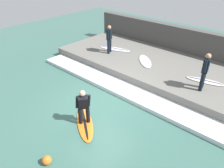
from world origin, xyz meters
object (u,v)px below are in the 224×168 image
surfer_waiting_near (109,38)px  surfer_waiting_far (205,70)px  surfboard_riding (85,123)px  marker_buoy (47,160)px  surfboard_spare (145,61)px  surfboard_waiting_near (115,49)px  surfboard_waiting_far (205,81)px  surfer_riding (83,105)px

surfer_waiting_near → surfer_waiting_far: surfer_waiting_far is taller
surfboard_riding → marker_buoy: 2.04m
surfer_waiting_near → surfboard_spare: size_ratio=1.00×
surfboard_waiting_near → surfer_waiting_far: size_ratio=1.22×
surfer_waiting_near → surfer_waiting_far: size_ratio=0.98×
surfboard_riding → surfboard_waiting_far: size_ratio=1.16×
surfer_riding → surfer_waiting_far: 5.04m
surfboard_waiting_far → surfboard_spare: surfboard_waiting_far is taller
surfboard_riding → marker_buoy: bearing=-165.5°
surfboard_spare → surfboard_waiting_near: bearing=83.7°
surfer_waiting_near → surfboard_waiting_near: size_ratio=0.80×
marker_buoy → surfboard_waiting_near: bearing=26.6°
surfer_riding → marker_buoy: (-1.97, -0.51, -0.68)m
surfboard_riding → surfboard_waiting_near: bearing=30.6°
surfer_waiting_near → surfboard_waiting_near: surfer_waiting_near is taller
surfer_waiting_near → surfer_riding: bearing=-147.1°
surfboard_spare → surfer_riding: bearing=-171.0°
surfer_waiting_far → surfboard_spare: size_ratio=1.02×
surfer_waiting_near → surfboard_waiting_far: (0.33, -5.48, -0.86)m
surfboard_riding → marker_buoy: (-1.97, -0.51, 0.11)m
surfer_waiting_near → surfboard_spare: surfer_waiting_near is taller
surfboard_waiting_near → surfboard_riding: bearing=-149.4°
surfer_waiting_near → surfboard_spare: 2.44m
surfboard_riding → surfboard_waiting_far: bearing=-25.4°
surfer_waiting_far → marker_buoy: bearing=162.5°
marker_buoy → surfer_riding: bearing=14.5°
surfboard_riding → surfboard_waiting_near: size_ratio=1.01×
surfer_riding → surfboard_waiting_near: bearing=30.6°
surfer_riding → surfboard_waiting_far: 5.63m
surfboard_waiting_near → surfboard_waiting_far: 5.57m
surfboard_waiting_near → surfboard_spare: bearing=-96.3°
marker_buoy → surfer_waiting_far: bearing=-17.5°
surfboard_riding → marker_buoy: marker_buoy is taller
surfboard_riding → surfer_waiting_near: size_ratio=1.26×
surfer_waiting_far → surfboard_spare: bearing=77.5°
surfboard_waiting_near → surfer_waiting_far: 5.80m
surfboard_riding → surfer_waiting_near: bearing=32.9°
surfer_waiting_near → marker_buoy: size_ratio=5.46×
surfboard_waiting_far → surfboard_spare: 3.22m
surfboard_spare → surfer_waiting_far: bearing=-102.5°
surfboard_riding → surfer_waiting_far: bearing=-29.9°
surfboard_spare → surfboard_riding: bearing=-171.0°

